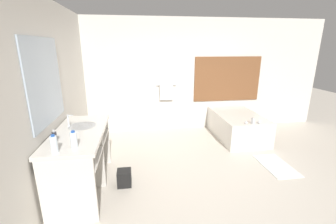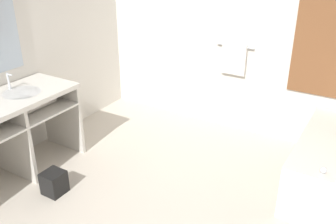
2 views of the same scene
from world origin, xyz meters
name	(u,v)px [view 1 (image 1 of 2)]	position (x,y,z in m)	size (l,w,h in m)	color
ground_plane	(202,174)	(0.00, 0.00, 0.00)	(16.00, 16.00, 0.00)	beige
wall_back_with_blinds	(180,76)	(0.04, 2.23, 1.35)	(7.40, 0.13, 2.70)	silver
wall_left_with_mirror	(48,99)	(-2.23, 0.00, 1.36)	(0.08, 7.40, 2.70)	silver
vanity_counter	(81,146)	(-1.85, -0.08, 0.67)	(0.68, 1.49, 0.91)	silver
sink_faucet	(68,121)	(-2.03, 0.11, 1.00)	(0.09, 0.04, 0.18)	silver
bathtub	(237,125)	(1.25, 1.43, 0.31)	(0.93, 1.52, 0.68)	silver
water_bottle_1	(74,140)	(-1.77, -0.64, 1.00)	(0.07, 0.07, 0.21)	white
water_bottle_2	(54,144)	(-1.96, -0.75, 1.01)	(0.07, 0.07, 0.21)	white
soap_dispenser	(55,136)	(-2.06, -0.43, 0.97)	(0.05, 0.05, 0.15)	#28282D
waste_bin	(124,178)	(-1.27, -0.12, 0.12)	(0.21, 0.21, 0.24)	black
bath_mat	(276,166)	(1.38, 0.06, 0.01)	(0.47, 0.82, 0.02)	white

